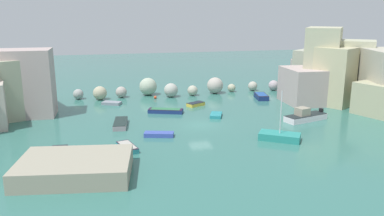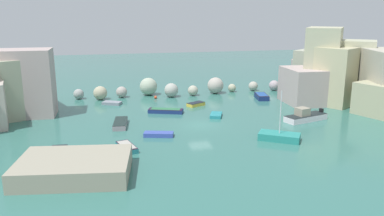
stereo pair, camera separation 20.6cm
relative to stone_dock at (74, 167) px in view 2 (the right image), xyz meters
name	(u,v)px [view 2 (the right image)]	position (x,y,z in m)	size (l,w,h in m)	color
cove_water	(200,125)	(13.33, 11.63, -0.75)	(160.00, 160.00, 0.00)	#336D63
cliff_headland_right	(346,77)	(36.71, 18.68, 2.81)	(21.87, 26.64, 10.63)	#B6A19C
rock_breakwater	(174,88)	(13.43, 28.67, 0.35)	(32.92, 4.64, 2.72)	#9C9F9C
stone_dock	(74,167)	(0.00, 0.00, 0.00)	(8.73, 6.28, 1.51)	gray
channel_buoy	(156,97)	(10.17, 26.68, -0.52)	(0.46, 0.46, 0.46)	#E04C28
moored_boat_0	(305,116)	(26.11, 10.65, -0.22)	(5.79, 3.29, 1.66)	white
moored_boat_1	(57,155)	(-1.83, 4.53, -0.48)	(1.60, 4.24, 0.54)	navy
moored_boat_2	(216,115)	(16.17, 14.84, -0.56)	(2.15, 2.74, 0.38)	teal
moored_boat_3	(279,136)	(19.90, 4.59, -0.37)	(4.50, 3.87, 5.16)	teal
moored_boat_4	(112,103)	(3.66, 24.47, -0.56)	(2.88, 2.29, 0.39)	gray
moored_boat_5	(120,123)	(4.28, 13.40, -0.45)	(1.94, 4.35, 0.60)	gray
moored_boat_6	(159,134)	(8.02, 8.58, -0.53)	(3.27, 1.91, 0.45)	#394FAE
moored_boat_7	(196,104)	(15.03, 20.93, -0.51)	(2.76, 2.29, 0.49)	gold
moored_boat_8	(127,147)	(4.47, 5.23, -0.49)	(2.03, 3.32, 0.50)	teal
moored_boat_9	(262,96)	(25.74, 23.13, -0.38)	(2.15, 3.66, 0.72)	navy
moored_boat_10	(166,111)	(10.32, 18.12, -0.47)	(4.67, 2.81, 0.53)	navy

